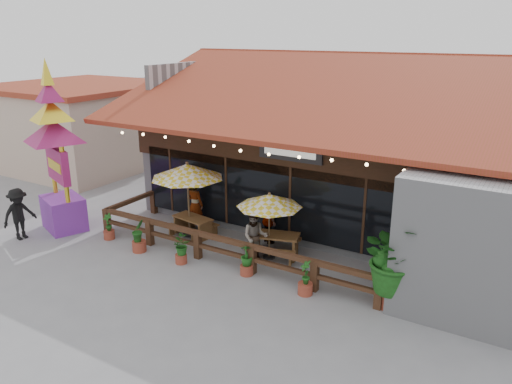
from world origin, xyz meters
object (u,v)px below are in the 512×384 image
Objects in this scene: picnic_table_right at (274,241)px; tropical_plant at (394,259)px; umbrella_left at (187,171)px; umbrella_right at (269,201)px; pedestrian at (19,214)px; thai_sign_tower at (54,136)px; picnic_table_left at (193,223)px.

tropical_plant is (4.08, -1.10, 0.84)m from picnic_table_right.
umbrella_right is at bearing -2.63° from umbrella_left.
umbrella_right is 8.65m from pedestrian.
umbrella_left is 4.77m from thai_sign_tower.
umbrella_left is 3.30m from umbrella_right.
umbrella_left is 5.92m from pedestrian.
tropical_plant is (11.69, 0.74, -2.06)m from thai_sign_tower.
umbrella_right reaches higher than pedestrian.
umbrella_left is at bearing -52.06° from pedestrian.
umbrella_left is 1.69× the size of pedestrian.
pedestrian is at bearing -159.02° from umbrella_right.
umbrella_left is at bearing 171.61° from tropical_plant.
umbrella_left is at bearing -164.13° from picnic_table_left.
umbrella_right is at bearing -3.35° from picnic_table_left.
thai_sign_tower is 11.89m from tropical_plant.
tropical_plant is 1.31× the size of pedestrian.
tropical_plant is (7.43, -1.10, -0.97)m from umbrella_left.
picnic_table_left is 0.25× the size of thai_sign_tower.
picnic_table_left is at bearing 171.21° from tropical_plant.
umbrella_right is 1.34× the size of picnic_table_right.
umbrella_left is 3.81m from picnic_table_right.
picnic_table_left is at bearing 176.65° from umbrella_right.
tropical_plant is (7.31, -1.13, 0.89)m from picnic_table_left.
picnic_table_left is 5.88m from pedestrian.
picnic_table_right is (3.23, -0.03, 0.05)m from picnic_table_left.
umbrella_left is at bearing 23.28° from thai_sign_tower.
tropical_plant reaches higher than picnic_table_right.
umbrella_left reaches higher than picnic_table_left.
umbrella_right is 7.87m from thai_sign_tower.
umbrella_left reaches higher than tropical_plant.
pedestrian is at bearing -158.24° from picnic_table_right.
thai_sign_tower reaches higher than pedestrian.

